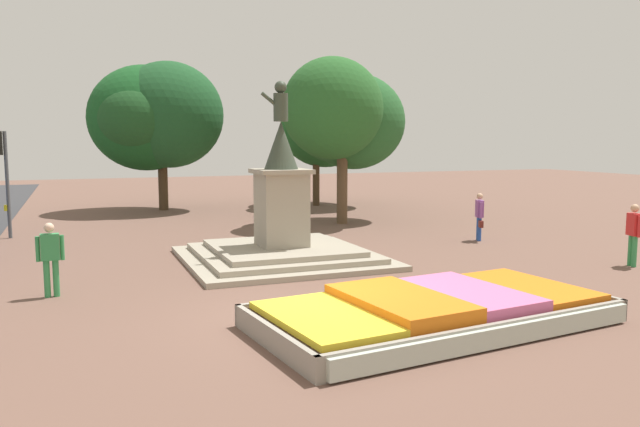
{
  "coord_description": "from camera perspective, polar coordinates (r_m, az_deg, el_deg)",
  "views": [
    {
      "loc": [
        -4.06,
        -10.71,
        3.36
      ],
      "look_at": [
        1.12,
        2.43,
        1.69
      ],
      "focal_mm": 35.0,
      "sensor_mm": 36.0,
      "label": 1
    }
  ],
  "objects": [
    {
      "name": "statue_monument",
      "position": [
        17.38,
        -3.53,
        -1.66
      ],
      "size": [
        5.31,
        5.31,
        4.94
      ],
      "color": "#9E947F",
      "rests_on": "ground_plane"
    },
    {
      "name": "ground_plane",
      "position": [
        11.93,
        -0.74,
        -9.59
      ],
      "size": [
        93.86,
        93.86,
        0.0
      ],
      "primitive_type": "plane",
      "color": "brown"
    },
    {
      "name": "pedestrian_with_handbag",
      "position": [
        21.43,
        14.37,
        -0.07
      ],
      "size": [
        0.42,
        0.69,
        1.6
      ],
      "color": "#264CA5",
      "rests_on": "ground_plane"
    },
    {
      "name": "traffic_light_far_corner",
      "position": [
        23.71,
        -27.01,
        3.98
      ],
      "size": [
        0.41,
        0.29,
        3.65
      ],
      "color": "#4C5156",
      "rests_on": "ground_plane"
    },
    {
      "name": "park_tree_behind_statue",
      "position": [
        30.59,
        -14.98,
        8.52
      ],
      "size": [
        6.23,
        5.36,
        7.01
      ],
      "color": "#4C3823",
      "rests_on": "ground_plane"
    },
    {
      "name": "flower_planter",
      "position": [
        11.69,
        10.49,
        -8.74
      ],
      "size": [
        6.87,
        3.96,
        0.63
      ],
      "color": "#38281C",
      "rests_on": "ground_plane"
    },
    {
      "name": "park_tree_far_right",
      "position": [
        25.32,
        2.07,
        9.26
      ],
      "size": [
        5.65,
        4.96,
        6.65
      ],
      "color": "brown",
      "rests_on": "ground_plane"
    },
    {
      "name": "park_tree_far_left",
      "position": [
        31.94,
        1.06,
        8.51
      ],
      "size": [
        5.13,
        5.93,
        7.11
      ],
      "color": "#4C3823",
      "rests_on": "ground_plane"
    },
    {
      "name": "pedestrian_crossing_plaza",
      "position": [
        18.52,
        26.75,
        -1.41
      ],
      "size": [
        0.32,
        0.55,
        1.67
      ],
      "color": "#338C4C",
      "rests_on": "ground_plane"
    },
    {
      "name": "pedestrian_near_planter",
      "position": [
        14.52,
        -23.43,
        -3.46
      ],
      "size": [
        0.57,
        0.24,
        1.61
      ],
      "color": "#338C4C",
      "rests_on": "ground_plane"
    }
  ]
}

